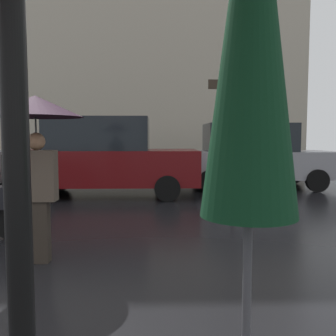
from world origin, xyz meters
name	(u,v)px	position (x,y,z in m)	size (l,w,h in m)	color
folded_patio_umbrella_near	(252,33)	(1.47, -1.05, 1.88)	(0.38, 0.38, 2.71)	black
pedestrian_with_umbrella	(36,126)	(-0.29, 1.86, 1.62)	(1.10, 1.10, 1.97)	#2A241E
parked_car_left	(106,157)	(-0.19, 6.95, 0.99)	(4.52, 2.06, 1.99)	#590C0F
parked_car_distant	(253,156)	(3.94, 8.32, 0.95)	(4.53, 2.03, 1.89)	gray
street_signpost	(235,119)	(2.64, 4.77, 1.86)	(1.08, 0.08, 3.07)	black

